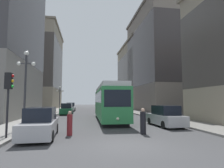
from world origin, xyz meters
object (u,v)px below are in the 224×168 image
lamp_post_left_far (60,95)px  pedestrian_crossing_far (54,123)px  pedestrian_on_sidewalk (70,124)px  transit_bus (114,102)px  traffic_light_near_left (9,87)px  pedestrian_crossing_near (143,122)px  streetcar (109,102)px  parked_car_right_far (165,117)px  parked_car_left_far (67,109)px  lamp_post_left_near (26,77)px  parked_car_left_near (40,123)px  parked_car_left_mid (71,107)px

lamp_post_left_far → pedestrian_crossing_far: bearing=-84.2°
pedestrian_crossing_far → pedestrian_on_sidewalk: pedestrian_crossing_far is taller
transit_bus → traffic_light_near_left: size_ratio=3.31×
pedestrian_crossing_near → lamp_post_left_far: 27.22m
streetcar → parked_car_right_far: 7.42m
streetcar → parked_car_left_far: size_ratio=2.90×
traffic_light_near_left → lamp_post_left_far: (-0.22, 26.55, 0.38)m
parked_car_left_far → pedestrian_crossing_near: bearing=-70.5°
pedestrian_crossing_far → lamp_post_left_near: lamp_post_left_near is taller
parked_car_right_far → pedestrian_crossing_near: 4.74m
transit_bus → parked_car_left_far: size_ratio=2.58×
streetcar → parked_car_left_far: 11.38m
parked_car_left_near → streetcar: bearing=57.4°
pedestrian_on_sidewalk → lamp_post_left_near: 5.71m
parked_car_left_far → traffic_light_near_left: 20.38m
lamp_post_left_near → pedestrian_crossing_near: bearing=-20.2°
traffic_light_near_left → parked_car_right_far: bearing=20.9°
parked_car_left_far → pedestrian_on_sidewalk: (1.74, -19.12, -0.11)m
streetcar → parked_car_right_far: streetcar is taller
parked_car_left_mid → lamp_post_left_far: 4.82m
transit_bus → lamp_post_left_near: lamp_post_left_near is taller
transit_bus → pedestrian_crossing_far: transit_bus is taller
parked_car_right_far → pedestrian_on_sidewalk: bearing=19.9°
streetcar → parked_car_left_mid: size_ratio=2.94×
transit_bus → parked_car_right_far: transit_bus is taller
streetcar → pedestrian_on_sidewalk: size_ratio=8.78×
parked_car_right_far → parked_car_left_far: size_ratio=1.00×
pedestrian_on_sidewalk → traffic_light_near_left: size_ratio=0.42×
lamp_post_left_far → lamp_post_left_near: bearing=-90.0°
pedestrian_on_sidewalk → traffic_light_near_left: traffic_light_near_left is taller
parked_car_left_near → parked_car_right_far: (9.76, 3.68, -0.00)m
pedestrian_crossing_far → transit_bus: bearing=79.7°
parked_car_left_near → pedestrian_crossing_far: (0.65, 0.95, -0.11)m
parked_car_left_near → parked_car_left_far: size_ratio=1.04×
parked_car_left_far → lamp_post_left_near: lamp_post_left_near is taller
pedestrian_on_sidewalk → lamp_post_left_far: size_ratio=0.32×
parked_car_left_mid → pedestrian_crossing_near: (6.61, -29.36, -0.03)m
parked_car_left_near → pedestrian_on_sidewalk: parked_car_left_near is taller
transit_bus → pedestrian_crossing_near: bearing=-96.5°
parked_car_left_near → pedestrian_crossing_near: (6.61, 0.14, -0.03)m
pedestrian_crossing_near → pedestrian_crossing_far: (-5.97, 0.81, -0.07)m
streetcar → pedestrian_crossing_near: streetcar is taller
pedestrian_on_sidewalk → lamp_post_left_near: bearing=1.3°
streetcar → pedestrian_crossing_near: bearing=-82.1°
transit_bus → parked_car_left_near: transit_bus is taller
parked_car_left_far → traffic_light_near_left: bearing=-94.1°
parked_car_right_far → lamp_post_left_near: 12.10m
transit_bus → parked_car_left_mid: 10.20m
parked_car_left_mid → traffic_light_near_left: (-1.68, -30.19, 2.16)m
streetcar → parked_car_left_mid: (-5.54, 19.85, -1.26)m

